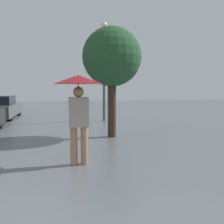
{
  "coord_description": "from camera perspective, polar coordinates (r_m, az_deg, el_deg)",
  "views": [
    {
      "loc": [
        0.11,
        -1.31,
        1.67
      ],
      "look_at": [
        1.19,
        4.03,
        1.14
      ],
      "focal_mm": 40.0,
      "sensor_mm": 36.0,
      "label": 1
    }
  ],
  "objects": [
    {
      "name": "street_lamp",
      "position": [
        12.54,
        -1.84,
        11.18
      ],
      "size": [
        0.31,
        0.31,
        4.86
      ],
      "color": "#515456",
      "rests_on": "ground_plane"
    },
    {
      "name": "pedestrian",
      "position": [
        5.36,
        -7.67,
        3.8
      ],
      "size": [
        1.05,
        1.05,
        1.94
      ],
      "color": "#9E7051",
      "rests_on": "ground_plane"
    },
    {
      "name": "tree",
      "position": [
        8.46,
        -0.03,
        12.28
      ],
      "size": [
        1.97,
        1.97,
        3.68
      ],
      "color": "#38281E",
      "rests_on": "ground_plane"
    }
  ]
}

